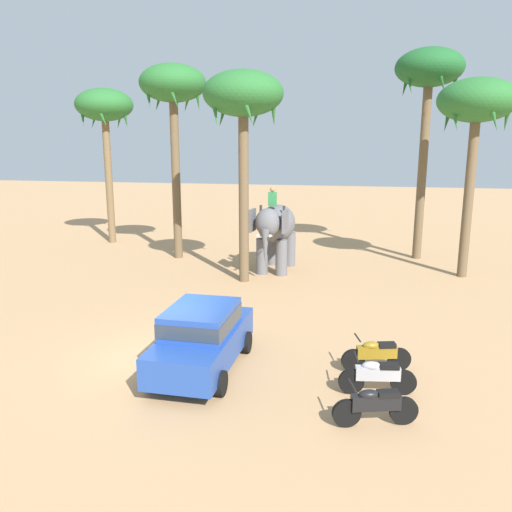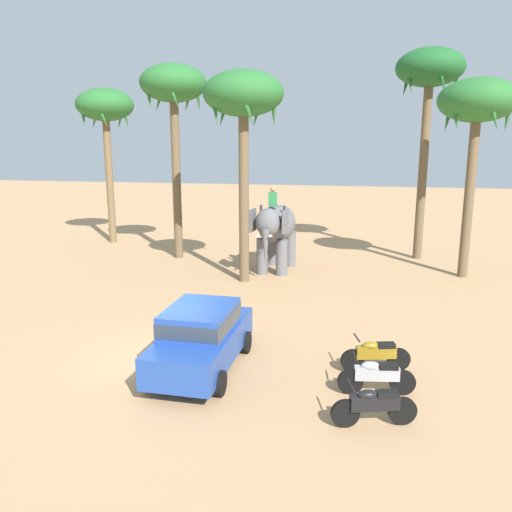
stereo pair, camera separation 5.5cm
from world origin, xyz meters
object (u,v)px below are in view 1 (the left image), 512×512
(elephant_with_mahout, at_px, (275,228))
(motorcycle_nearest_camera, at_px, (375,405))
(palm_tree_near_hut, at_px, (105,110))
(palm_tree_far_back, at_px, (243,100))
(car_sedan_foreground, at_px, (202,335))
(palm_tree_left_of_road, at_px, (429,76))
(palm_tree_leaning_seaward, at_px, (477,106))
(motorcycle_second_in_row, at_px, (377,375))
(palm_tree_behind_elephant, at_px, (173,90))
(motorcycle_mid_row, at_px, (376,354))

(elephant_with_mahout, relative_size, motorcycle_nearest_camera, 2.23)
(palm_tree_near_hut, relative_size, palm_tree_far_back, 1.02)
(car_sedan_foreground, relative_size, palm_tree_left_of_road, 0.41)
(car_sedan_foreground, relative_size, motorcycle_nearest_camera, 2.35)
(palm_tree_far_back, height_order, palm_tree_leaning_seaward, palm_tree_far_back)
(motorcycle_second_in_row, height_order, palm_tree_behind_elephant, palm_tree_behind_elephant)
(motorcycle_second_in_row, height_order, palm_tree_leaning_seaward, palm_tree_leaning_seaward)
(motorcycle_mid_row, bearing_deg, palm_tree_leaning_seaward, 70.00)
(car_sedan_foreground, relative_size, elephant_with_mahout, 1.05)
(motorcycle_second_in_row, bearing_deg, motorcycle_mid_row, 90.16)
(palm_tree_near_hut, bearing_deg, car_sedan_foreground, -55.51)
(palm_tree_leaning_seaward, bearing_deg, palm_tree_near_hut, 167.84)
(elephant_with_mahout, relative_size, motorcycle_mid_row, 2.23)
(palm_tree_far_back, bearing_deg, motorcycle_second_in_row, -59.48)
(motorcycle_second_in_row, relative_size, palm_tree_near_hut, 0.20)
(motorcycle_second_in_row, bearing_deg, motorcycle_nearest_camera, -92.68)
(car_sedan_foreground, bearing_deg, palm_tree_leaning_seaward, 54.28)
(palm_tree_near_hut, xyz_separation_m, palm_tree_left_of_road, (17.21, -0.67, 1.26))
(motorcycle_mid_row, bearing_deg, palm_tree_near_hut, 135.69)
(palm_tree_near_hut, bearing_deg, palm_tree_left_of_road, -2.23)
(car_sedan_foreground, bearing_deg, elephant_with_mahout, 89.97)
(car_sedan_foreground, distance_m, palm_tree_far_back, 10.81)
(car_sedan_foreground, height_order, palm_tree_behind_elephant, palm_tree_behind_elephant)
(palm_tree_left_of_road, bearing_deg, palm_tree_far_back, -140.84)
(palm_tree_behind_elephant, height_order, palm_tree_leaning_seaward, palm_tree_behind_elephant)
(motorcycle_mid_row, bearing_deg, palm_tree_far_back, 124.36)
(motorcycle_second_in_row, bearing_deg, palm_tree_far_back, 120.52)
(palm_tree_near_hut, bearing_deg, motorcycle_mid_row, -44.31)
(motorcycle_second_in_row, relative_size, palm_tree_far_back, 0.21)
(motorcycle_mid_row, bearing_deg, car_sedan_foreground, -169.08)
(palm_tree_leaning_seaward, bearing_deg, motorcycle_second_in_row, -108.02)
(car_sedan_foreground, xyz_separation_m, elephant_with_mahout, (0.00, 10.65, 1.06))
(motorcycle_nearest_camera, bearing_deg, palm_tree_near_hut, 130.83)
(palm_tree_leaning_seaward, bearing_deg, car_sedan_foreground, -125.72)
(car_sedan_foreground, distance_m, palm_tree_leaning_seaward, 15.38)
(car_sedan_foreground, xyz_separation_m, palm_tree_near_hut, (-10.62, 15.45, 6.63))
(motorcycle_second_in_row, xyz_separation_m, palm_tree_far_back, (-5.33, 9.04, 6.90))
(elephant_with_mahout, bearing_deg, car_sedan_foreground, -90.03)
(motorcycle_mid_row, xyz_separation_m, palm_tree_far_back, (-5.32, 7.79, 6.90))
(palm_tree_far_back, bearing_deg, palm_tree_leaning_seaward, 16.82)
(motorcycle_nearest_camera, relative_size, palm_tree_left_of_road, 0.17)
(palm_tree_far_back, bearing_deg, elephant_with_mahout, 64.21)
(motorcycle_mid_row, height_order, palm_tree_near_hut, palm_tree_near_hut)
(motorcycle_mid_row, bearing_deg, palm_tree_left_of_road, 80.90)
(palm_tree_behind_elephant, xyz_separation_m, palm_tree_far_back, (4.35, -3.75, -0.83))
(motorcycle_second_in_row, height_order, palm_tree_near_hut, palm_tree_near_hut)
(motorcycle_nearest_camera, distance_m, palm_tree_near_hut, 23.88)
(palm_tree_near_hut, bearing_deg, palm_tree_behind_elephant, -30.16)
(elephant_with_mahout, relative_size, palm_tree_far_back, 0.46)
(palm_tree_near_hut, xyz_separation_m, palm_tree_leaning_seaward, (18.82, -4.05, -0.37))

